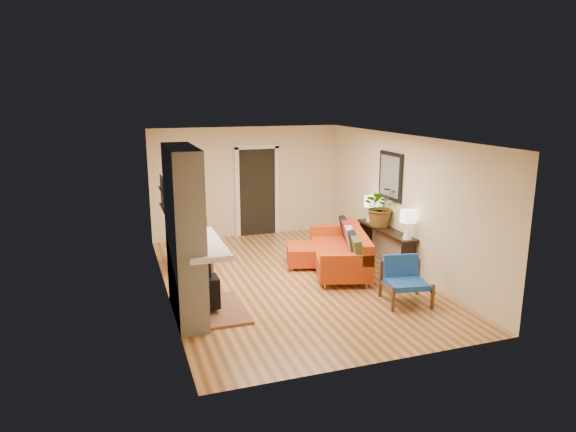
# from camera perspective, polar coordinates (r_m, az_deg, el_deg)

# --- Properties ---
(room_shell) EXTENTS (6.50, 6.50, 6.50)m
(room_shell) POSITION_cam_1_polar(r_m,az_deg,el_deg) (11.85, -1.05, 3.21)
(room_shell) COLOR tan
(room_shell) RESTS_ON ground
(fireplace) EXTENTS (1.09, 1.68, 2.60)m
(fireplace) POSITION_cam_1_polar(r_m,az_deg,el_deg) (7.81, -11.12, -2.36)
(fireplace) COLOR white
(fireplace) RESTS_ON ground
(sofa) EXTENTS (1.53, 2.37, 0.86)m
(sofa) POSITION_cam_1_polar(r_m,az_deg,el_deg) (10.00, 6.16, -3.86)
(sofa) COLOR silver
(sofa) RESTS_ON ground
(ottoman) EXTENTS (0.99, 0.99, 0.41)m
(ottoman) POSITION_cam_1_polar(r_m,az_deg,el_deg) (10.24, 2.18, -4.23)
(ottoman) COLOR silver
(ottoman) RESTS_ON ground
(blue_chair) EXTENTS (0.81, 0.79, 0.74)m
(blue_chair) POSITION_cam_1_polar(r_m,az_deg,el_deg) (8.69, 12.77, -6.67)
(blue_chair) COLOR brown
(blue_chair) RESTS_ON ground
(dining_table) EXTENTS (0.80, 1.72, 0.91)m
(dining_table) POSITION_cam_1_polar(r_m,az_deg,el_deg) (10.09, -10.29, -2.53)
(dining_table) COLOR brown
(dining_table) RESTS_ON ground
(console_table) EXTENTS (0.34, 1.85, 0.72)m
(console_table) POSITION_cam_1_polar(r_m,az_deg,el_deg) (10.41, 10.82, -2.20)
(console_table) COLOR black
(console_table) RESTS_ON ground
(lamp_near) EXTENTS (0.30, 0.30, 0.54)m
(lamp_near) POSITION_cam_1_polar(r_m,az_deg,el_deg) (9.65, 13.19, -0.56)
(lamp_near) COLOR white
(lamp_near) RESTS_ON console_table
(lamp_far) EXTENTS (0.30, 0.30, 0.54)m
(lamp_far) POSITION_cam_1_polar(r_m,az_deg,el_deg) (10.86, 9.21, 1.15)
(lamp_far) COLOR white
(lamp_far) RESTS_ON console_table
(houseplant) EXTENTS (0.83, 0.74, 0.84)m
(houseplant) POSITION_cam_1_polar(r_m,az_deg,el_deg) (10.45, 10.32, 1.09)
(houseplant) COLOR #1E5919
(houseplant) RESTS_ON console_table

